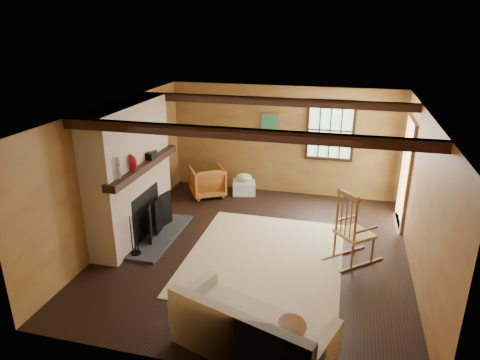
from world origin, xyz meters
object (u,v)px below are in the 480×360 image
(laundry_basket, at_px, (244,188))
(armchair, at_px, (207,181))
(fireplace, at_px, (132,178))
(sofa, at_px, (251,335))
(rocking_chair, at_px, (353,232))

(laundry_basket, distance_m, armchair, 0.84)
(fireplace, xyz_separation_m, sofa, (2.69, -2.40, -0.83))
(rocking_chair, xyz_separation_m, armchair, (-3.14, 2.08, -0.19))
(rocking_chair, height_order, armchair, rocking_chair)
(rocking_chair, xyz_separation_m, sofa, (-1.11, -2.44, -0.25))
(fireplace, xyz_separation_m, armchair, (0.66, 2.12, -0.77))
(fireplace, height_order, armchair, fireplace)
(sofa, relative_size, laundry_basket, 4.06)
(sofa, relative_size, armchair, 2.79)
(fireplace, bearing_deg, sofa, -41.70)
(fireplace, bearing_deg, rocking_chair, 0.53)
(armchair, bearing_deg, sofa, 82.09)
(sofa, bearing_deg, armchair, 133.31)
(sofa, height_order, laundry_basket, sofa)
(fireplace, relative_size, rocking_chair, 1.94)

